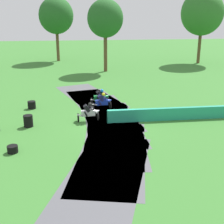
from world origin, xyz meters
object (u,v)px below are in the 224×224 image
at_px(motorcycle_lead_white, 89,112).
at_px(tire_stack_mid_b, 32,105).
at_px(motorcycle_chase_blue, 103,102).
at_px(tire_stack_near, 13,149).
at_px(tire_stack_mid_a, 28,121).
at_px(motorcycle_trailing_green, 101,97).

bearing_deg(motorcycle_lead_white, tire_stack_mid_b, 142.06).
height_order(motorcycle_chase_blue, tire_stack_near, motorcycle_chase_blue).
relative_size(tire_stack_mid_a, tire_stack_mid_b, 1.29).
relative_size(motorcycle_lead_white, tire_stack_near, 2.86).
distance_m(motorcycle_lead_white, tire_stack_mid_b, 5.62).
height_order(motorcycle_chase_blue, motorcycle_trailing_green, motorcycle_chase_blue).
height_order(motorcycle_chase_blue, tire_stack_mid_b, motorcycle_chase_blue).
distance_m(motorcycle_lead_white, motorcycle_trailing_green, 4.03).
bearing_deg(motorcycle_trailing_green, motorcycle_chase_blue, -88.47).
height_order(motorcycle_lead_white, motorcycle_chase_blue, same).
bearing_deg(motorcycle_lead_white, motorcycle_trailing_green, 73.80).
distance_m(motorcycle_lead_white, tire_stack_mid_a, 4.18).
distance_m(motorcycle_lead_white, tire_stack_near, 6.40).
xyz_separation_m(motorcycle_trailing_green, tire_stack_near, (-5.56, -8.46, -0.45)).
bearing_deg(tire_stack_mid_b, tire_stack_mid_a, -85.74).
xyz_separation_m(motorcycle_trailing_green, tire_stack_mid_a, (-5.25, -4.48, -0.25)).
distance_m(motorcycle_chase_blue, tire_stack_mid_b, 5.67).
xyz_separation_m(motorcycle_chase_blue, tire_stack_mid_b, (-5.59, 0.92, -0.36)).
distance_m(tire_stack_mid_a, tire_stack_mid_b, 4.07).
bearing_deg(tire_stack_mid_a, tire_stack_mid_b, 94.26).
relative_size(motorcycle_trailing_green, tire_stack_mid_b, 2.72).
height_order(motorcycle_lead_white, tire_stack_near, motorcycle_lead_white).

